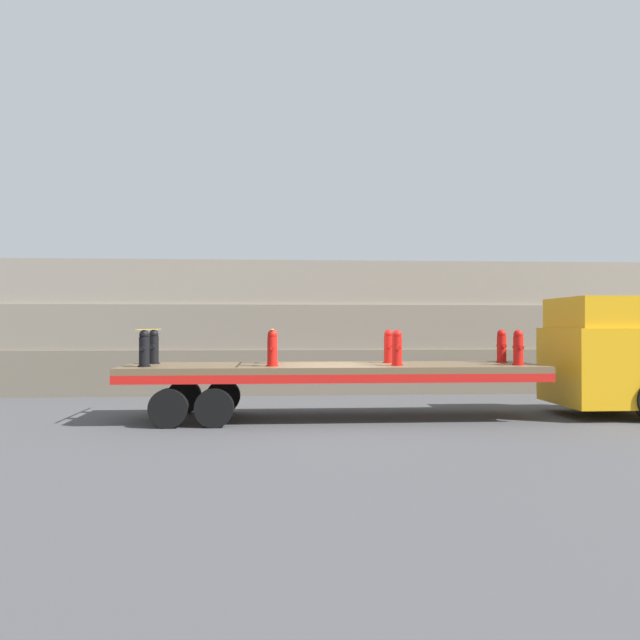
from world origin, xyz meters
name	(u,v)px	position (x,y,z in m)	size (l,w,h in m)	color
ground_plane	(333,418)	(0.00, 0.00, 0.00)	(120.00, 120.00, 0.00)	#474749
rock_cliff	(316,327)	(0.00, 6.75, 2.25)	(60.00, 3.30, 4.49)	#706656
truck_cab	(612,356)	(7.17, 0.00, 1.53)	(2.77, 2.70, 3.01)	orange
flatbed_trailer	(309,374)	(-0.59, 0.00, 1.10)	(10.17, 2.67, 1.33)	brown
fire_hydrant_black_near_0	(144,349)	(-4.48, -0.57, 1.75)	(0.30, 0.49, 0.86)	black
fire_hydrant_black_far_0	(154,347)	(-4.48, 0.57, 1.75)	(0.30, 0.49, 0.86)	black
fire_hydrant_red_near_1	(272,348)	(-1.49, -0.57, 1.75)	(0.30, 0.49, 0.86)	red
fire_hydrant_red_far_1	(273,347)	(-1.49, 0.57, 1.75)	(0.30, 0.49, 0.86)	red
fire_hydrant_red_near_2	(397,348)	(1.49, -0.57, 1.75)	(0.30, 0.49, 0.86)	red
fire_hydrant_red_far_2	(389,347)	(1.49, 0.57, 1.75)	(0.30, 0.49, 0.86)	red
fire_hydrant_red_near_3	(518,348)	(4.48, -0.57, 1.75)	(0.30, 0.49, 0.86)	red
fire_hydrant_red_far_3	(502,346)	(4.48, 0.57, 1.75)	(0.30, 0.49, 0.86)	red
cargo_strap_rear	(149,329)	(-4.48, 0.00, 2.20)	(0.05, 2.77, 0.01)	yellow
cargo_strap_middle	(273,329)	(-1.49, 0.00, 2.20)	(0.05, 2.77, 0.01)	yellow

